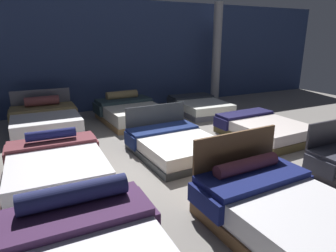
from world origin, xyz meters
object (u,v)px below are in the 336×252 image
object	(u,v)px
bed_1	(280,211)
bed_5	(263,129)
bed_6	(45,121)
bed_8	(199,106)
bed_7	(131,112)
bed_3	(56,166)
support_pillar	(216,54)
bed_4	(175,144)

from	to	relation	value
bed_1	bed_5	bearing A→B (deg)	47.30
bed_6	bed_8	xyz separation A→B (m)	(4.62, -0.07, -0.07)
bed_6	bed_7	world-z (taller)	bed_6
bed_8	bed_3	bearing A→B (deg)	-145.48
bed_5	bed_6	xyz separation A→B (m)	(-4.68, 2.86, 0.06)
bed_3	support_pillar	world-z (taller)	support_pillar
bed_1	bed_8	size ratio (longest dim) A/B	0.94
bed_4	bed_5	distance (m)	2.40
bed_4	support_pillar	distance (m)	5.60
bed_3	bed_8	bearing A→B (deg)	32.57
bed_1	bed_5	size ratio (longest dim) A/B	0.99
bed_5	bed_8	xyz separation A→B (m)	(-0.06, 2.79, -0.01)
bed_7	bed_5	bearing A→B (deg)	-52.65
bed_6	bed_1	bearing A→B (deg)	-67.53
bed_1	bed_4	bearing A→B (deg)	87.84
bed_6	support_pillar	size ratio (longest dim) A/B	0.59
bed_6	bed_8	bearing A→B (deg)	-0.33
bed_6	bed_3	bearing A→B (deg)	-90.67
bed_7	bed_6	bearing A→B (deg)	176.18
bed_6	bed_8	world-z (taller)	bed_6
bed_4	bed_5	world-z (taller)	bed_4
bed_3	bed_5	distance (m)	4.74
bed_4	bed_6	size ratio (longest dim) A/B	0.97
bed_3	bed_4	distance (m)	2.34
bed_8	bed_4	bearing A→B (deg)	-126.86
bed_1	bed_8	xyz separation A→B (m)	(2.34, 5.58, -0.07)
bed_6	support_pillar	world-z (taller)	support_pillar
bed_3	support_pillar	size ratio (longest dim) A/B	0.61
bed_3	bed_5	xyz separation A→B (m)	(4.74, 0.04, -0.01)
bed_7	bed_8	distance (m)	2.32
bed_7	bed_8	size ratio (longest dim) A/B	0.99
bed_3	bed_5	size ratio (longest dim) A/B	1.03
bed_3	bed_4	xyz separation A→B (m)	(2.34, 0.07, -0.02)
bed_4	support_pillar	world-z (taller)	support_pillar
bed_8	bed_5	bearing A→B (deg)	-85.30
bed_3	bed_4	world-z (taller)	bed_4
bed_4	bed_7	xyz separation A→B (m)	(0.01, 2.79, 0.07)
bed_3	bed_7	distance (m)	3.70
bed_7	bed_4	bearing A→B (deg)	-93.15
bed_1	bed_3	xyz separation A→B (m)	(-2.34, 2.76, -0.05)
bed_4	bed_8	xyz separation A→B (m)	(2.34, 2.76, 0.00)
bed_4	bed_8	distance (m)	3.61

